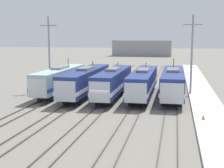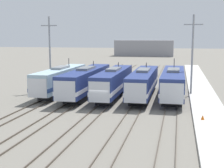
{
  "view_description": "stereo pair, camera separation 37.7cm",
  "coord_description": "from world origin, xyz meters",
  "px_view_note": "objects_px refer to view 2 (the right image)",
  "views": [
    {
      "loc": [
        9.03,
        -37.25,
        9.01
      ],
      "look_at": [
        0.66,
        3.47,
        2.6
      ],
      "focal_mm": 50.0,
      "sensor_mm": 36.0,
      "label": 1
    },
    {
      "loc": [
        9.4,
        -37.17,
        9.01
      ],
      "look_at": [
        0.66,
        3.47,
        2.6
      ],
      "focal_mm": 50.0,
      "sensor_mm": 36.0,
      "label": 2
    }
  ],
  "objects_px": {
    "locomotive_far_left": "(60,80)",
    "catenary_tower_right": "(192,54)",
    "catenary_tower_left": "(50,52)",
    "traffic_cone": "(203,117)",
    "locomotive_center_left": "(85,81)",
    "locomotive_center_right": "(143,83)",
    "locomotive_far_right": "(173,83)",
    "locomotive_center": "(113,83)"
  },
  "relations": [
    {
      "from": "locomotive_far_left",
      "to": "catenary_tower_right",
      "type": "height_order",
      "value": "catenary_tower_right"
    },
    {
      "from": "catenary_tower_left",
      "to": "traffic_cone",
      "type": "distance_m",
      "value": 28.58
    },
    {
      "from": "locomotive_center_left",
      "to": "locomotive_center_right",
      "type": "relative_size",
      "value": 1.05
    },
    {
      "from": "catenary_tower_right",
      "to": "locomotive_far_right",
      "type": "bearing_deg",
      "value": -136.19
    },
    {
      "from": "locomotive_far_left",
      "to": "locomotive_far_right",
      "type": "height_order",
      "value": "locomotive_far_right"
    },
    {
      "from": "locomotive_center_right",
      "to": "catenary_tower_right",
      "type": "xyz_separation_m",
      "value": [
        6.99,
        3.06,
        4.22
      ]
    },
    {
      "from": "locomotive_center_left",
      "to": "catenary_tower_right",
      "type": "relative_size",
      "value": 1.55
    },
    {
      "from": "locomotive_far_left",
      "to": "locomotive_far_right",
      "type": "bearing_deg",
      "value": 1.1
    },
    {
      "from": "locomotive_center_right",
      "to": "catenary_tower_right",
      "type": "bearing_deg",
      "value": 23.64
    },
    {
      "from": "locomotive_center",
      "to": "catenary_tower_right",
      "type": "bearing_deg",
      "value": 19.22
    },
    {
      "from": "locomotive_far_right",
      "to": "catenary_tower_left",
      "type": "xyz_separation_m",
      "value": [
        -20.14,
        2.55,
        4.19
      ]
    },
    {
      "from": "locomotive_center_left",
      "to": "locomotive_center",
      "type": "bearing_deg",
      "value": -4.68
    },
    {
      "from": "catenary_tower_left",
      "to": "traffic_cone",
      "type": "bearing_deg",
      "value": -32.88
    },
    {
      "from": "catenary_tower_left",
      "to": "catenary_tower_right",
      "type": "height_order",
      "value": "same"
    },
    {
      "from": "locomotive_center_right",
      "to": "locomotive_far_right",
      "type": "bearing_deg",
      "value": 6.75
    },
    {
      "from": "locomotive_far_left",
      "to": "locomotive_center_right",
      "type": "relative_size",
      "value": 0.94
    },
    {
      "from": "locomotive_center",
      "to": "locomotive_center_right",
      "type": "xyz_separation_m",
      "value": [
        4.34,
        0.89,
        -0.06
      ]
    },
    {
      "from": "locomotive_center_left",
      "to": "catenary_tower_right",
      "type": "height_order",
      "value": "catenary_tower_right"
    },
    {
      "from": "locomotive_far_right",
      "to": "catenary_tower_left",
      "type": "distance_m",
      "value": 20.73
    },
    {
      "from": "locomotive_far_right",
      "to": "locomotive_center_left",
      "type": "bearing_deg",
      "value": -175.4
    },
    {
      "from": "locomotive_far_left",
      "to": "locomotive_center_left",
      "type": "relative_size",
      "value": 0.9
    },
    {
      "from": "catenary_tower_left",
      "to": "traffic_cone",
      "type": "relative_size",
      "value": 24.54
    },
    {
      "from": "locomotive_center",
      "to": "catenary_tower_left",
      "type": "distance_m",
      "value": 12.82
    },
    {
      "from": "locomotive_center_left",
      "to": "locomotive_far_left",
      "type": "bearing_deg",
      "value": 170.63
    },
    {
      "from": "locomotive_far_left",
      "to": "catenary_tower_left",
      "type": "distance_m",
      "value": 5.79
    },
    {
      "from": "locomotive_far_right",
      "to": "traffic_cone",
      "type": "bearing_deg",
      "value": -75.13
    },
    {
      "from": "locomotive_far_left",
      "to": "catenary_tower_left",
      "type": "height_order",
      "value": "catenary_tower_left"
    },
    {
      "from": "catenary_tower_right",
      "to": "traffic_cone",
      "type": "relative_size",
      "value": 24.54
    },
    {
      "from": "locomotive_center",
      "to": "locomotive_center_right",
      "type": "height_order",
      "value": "locomotive_center"
    },
    {
      "from": "catenary_tower_left",
      "to": "catenary_tower_right",
      "type": "distance_m",
      "value": 22.8
    },
    {
      "from": "locomotive_center_right",
      "to": "locomotive_far_right",
      "type": "height_order",
      "value": "locomotive_far_right"
    },
    {
      "from": "catenary_tower_right",
      "to": "traffic_cone",
      "type": "height_order",
      "value": "catenary_tower_right"
    },
    {
      "from": "locomotive_far_left",
      "to": "traffic_cone",
      "type": "height_order",
      "value": "locomotive_far_left"
    },
    {
      "from": "traffic_cone",
      "to": "locomotive_center_left",
      "type": "bearing_deg",
      "value": 144.68
    },
    {
      "from": "catenary_tower_right",
      "to": "locomotive_far_left",
      "type": "bearing_deg",
      "value": -171.81
    },
    {
      "from": "catenary_tower_left",
      "to": "locomotive_far_left",
      "type": "bearing_deg",
      "value": -45.89
    },
    {
      "from": "locomotive_center_left",
      "to": "locomotive_far_right",
      "type": "bearing_deg",
      "value": 4.6
    },
    {
      "from": "catenary_tower_left",
      "to": "locomotive_center_left",
      "type": "bearing_deg",
      "value": -26.76
    },
    {
      "from": "locomotive_center_left",
      "to": "locomotive_far_right",
      "type": "height_order",
      "value": "locomotive_far_right"
    },
    {
      "from": "locomotive_center",
      "to": "catenary_tower_left",
      "type": "height_order",
      "value": "catenary_tower_left"
    },
    {
      "from": "locomotive_far_left",
      "to": "catenary_tower_left",
      "type": "bearing_deg",
      "value": 134.11
    },
    {
      "from": "locomotive_center_right",
      "to": "locomotive_far_right",
      "type": "xyz_separation_m",
      "value": [
        4.34,
        0.51,
        0.03
      ]
    }
  ]
}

